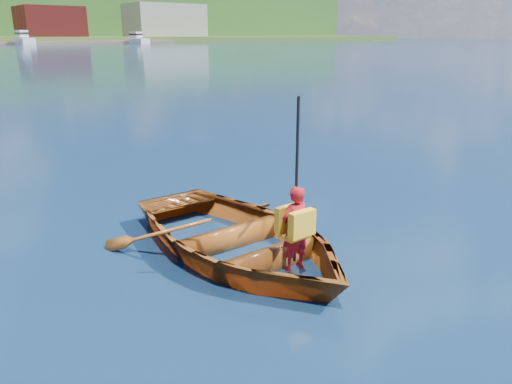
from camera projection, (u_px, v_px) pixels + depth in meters
ground at (341, 244)px, 6.79m from camera, size 600.00×600.00×0.00m
rowboat at (238, 237)px, 6.39m from camera, size 2.68×3.74×0.77m
child_paddler at (295, 227)px, 5.69m from camera, size 0.37×0.34×1.98m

